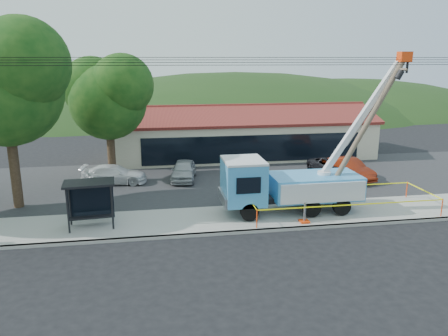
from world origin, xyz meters
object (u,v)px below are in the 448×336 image
utility_truck (287,183)px  car_dark (332,176)px  leaning_pole (364,128)px  car_white (115,185)px  bus_shelter (90,193)px  car_silver (184,181)px  car_red (348,180)px

utility_truck → car_dark: bearing=50.9°
utility_truck → leaning_pole: size_ratio=1.19×
car_white → bus_shelter: bearing=-177.7°
car_silver → car_red: bearing=0.6°
car_white → leaning_pole: bearing=-112.9°
car_white → car_red: bearing=-88.9°
car_silver → car_red: car_red is taller
leaning_pole → car_silver: leaning_pole is taller
bus_shelter → car_dark: 18.21m
leaning_pole → car_silver: bearing=139.3°
utility_truck → car_red: utility_truck is taller
car_white → car_dark: bearing=-85.4°
car_silver → car_dark: bearing=5.4°
utility_truck → car_white: 12.71m
utility_truck → car_dark: size_ratio=2.29×
car_silver → car_dark: size_ratio=0.91×
leaning_pole → car_dark: 9.05m
utility_truck → car_red: 9.17m
bus_shelter → car_white: (0.55, 8.09, -1.91)m
car_white → car_dark: (15.87, -0.43, 0.00)m
leaning_pole → car_white: 16.99m
bus_shelter → car_red: bearing=15.9°
car_silver → car_dark: (11.04, -0.62, 0.00)m
bus_shelter → car_silver: bus_shelter is taller
leaning_pole → car_red: 8.38m
utility_truck → car_dark: (5.84, 7.18, -1.81)m
bus_shelter → car_red: 18.48m
leaning_pole → car_white: (-14.24, 7.91, -4.82)m
bus_shelter → car_dark: (16.41, 7.66, -1.91)m
utility_truck → bus_shelter: 10.58m
leaning_pole → car_dark: bearing=77.7°
utility_truck → car_silver: (-5.19, 7.80, -1.81)m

